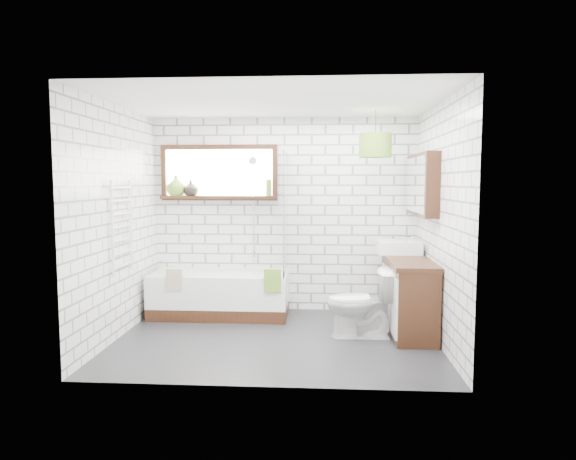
# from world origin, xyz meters

# --- Properties ---
(floor) EXTENTS (3.40, 2.60, 0.01)m
(floor) POSITION_xyz_m (0.00, 0.00, -0.01)
(floor) COLOR black
(floor) RESTS_ON ground
(ceiling) EXTENTS (3.40, 2.60, 0.01)m
(ceiling) POSITION_xyz_m (0.00, 0.00, 2.50)
(ceiling) COLOR white
(ceiling) RESTS_ON ground
(wall_back) EXTENTS (3.40, 0.01, 2.50)m
(wall_back) POSITION_xyz_m (0.00, 1.30, 1.25)
(wall_back) COLOR white
(wall_back) RESTS_ON ground
(wall_front) EXTENTS (3.40, 0.01, 2.50)m
(wall_front) POSITION_xyz_m (0.00, -1.30, 1.25)
(wall_front) COLOR white
(wall_front) RESTS_ON ground
(wall_left) EXTENTS (0.01, 2.60, 2.50)m
(wall_left) POSITION_xyz_m (-1.70, 0.00, 1.25)
(wall_left) COLOR white
(wall_left) RESTS_ON ground
(wall_right) EXTENTS (0.01, 2.60, 2.50)m
(wall_right) POSITION_xyz_m (1.70, 0.00, 1.25)
(wall_right) COLOR white
(wall_right) RESTS_ON ground
(window) EXTENTS (1.52, 0.16, 0.68)m
(window) POSITION_xyz_m (-0.85, 1.26, 1.80)
(window) COLOR black
(window) RESTS_ON wall_back
(towel_radiator) EXTENTS (0.06, 0.52, 1.00)m
(towel_radiator) POSITION_xyz_m (-1.66, 0.00, 1.20)
(towel_radiator) COLOR white
(towel_radiator) RESTS_ON wall_left
(mirror_cabinet) EXTENTS (0.16, 1.20, 0.70)m
(mirror_cabinet) POSITION_xyz_m (1.62, 0.60, 1.65)
(mirror_cabinet) COLOR black
(mirror_cabinet) RESTS_ON wall_right
(shower_riser) EXTENTS (0.02, 0.02, 1.30)m
(shower_riser) POSITION_xyz_m (-0.40, 1.26, 1.35)
(shower_riser) COLOR silver
(shower_riser) RESTS_ON wall_back
(bathtub) EXTENTS (1.70, 0.75, 0.55)m
(bathtub) POSITION_xyz_m (-0.78, 0.93, 0.27)
(bathtub) COLOR white
(bathtub) RESTS_ON floor
(shower_screen) EXTENTS (0.02, 0.72, 1.50)m
(shower_screen) POSITION_xyz_m (0.04, 0.93, 1.30)
(shower_screen) COLOR white
(shower_screen) RESTS_ON bathtub
(towel_green) EXTENTS (0.20, 0.05, 0.27)m
(towel_green) POSITION_xyz_m (-0.09, 0.55, 0.53)
(towel_green) COLOR olive
(towel_green) RESTS_ON bathtub
(towel_beige) EXTENTS (0.19, 0.05, 0.25)m
(towel_beige) POSITION_xyz_m (-1.26, 0.55, 0.53)
(towel_beige) COLOR tan
(towel_beige) RESTS_ON bathtub
(vanity) EXTENTS (0.46, 1.44, 0.82)m
(vanity) POSITION_xyz_m (1.47, 0.45, 0.41)
(vanity) COLOR black
(vanity) RESTS_ON floor
(basin) EXTENTS (0.51, 0.45, 0.15)m
(basin) POSITION_xyz_m (1.41, 0.84, 0.90)
(basin) COLOR white
(basin) RESTS_ON vanity
(tap) EXTENTS (0.03, 0.03, 0.16)m
(tap) POSITION_xyz_m (1.57, 0.84, 0.95)
(tap) COLOR silver
(tap) RESTS_ON vanity
(toilet) EXTENTS (0.44, 0.75, 0.75)m
(toilet) POSITION_xyz_m (0.92, 0.13, 0.37)
(toilet) COLOR white
(toilet) RESTS_ON floor
(vase_olive) EXTENTS (0.28, 0.28, 0.26)m
(vase_olive) POSITION_xyz_m (-1.41, 1.23, 1.61)
(vase_olive) COLOR olive
(vase_olive) RESTS_ON window
(vase_dark) EXTENTS (0.21, 0.21, 0.21)m
(vase_dark) POSITION_xyz_m (-1.22, 1.23, 1.58)
(vase_dark) COLOR black
(vase_dark) RESTS_ON window
(bottle) EXTENTS (0.07, 0.07, 0.21)m
(bottle) POSITION_xyz_m (-0.20, 1.23, 1.59)
(bottle) COLOR olive
(bottle) RESTS_ON window
(pendant) EXTENTS (0.37, 0.37, 0.27)m
(pendant) POSITION_xyz_m (1.10, 0.67, 2.10)
(pendant) COLOR olive
(pendant) RESTS_ON ceiling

